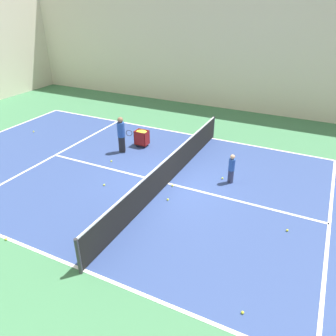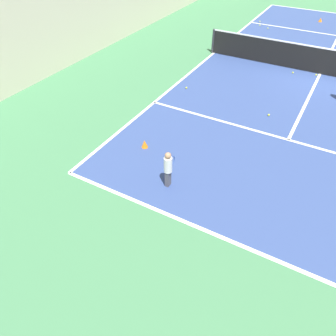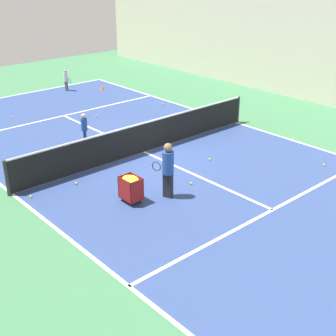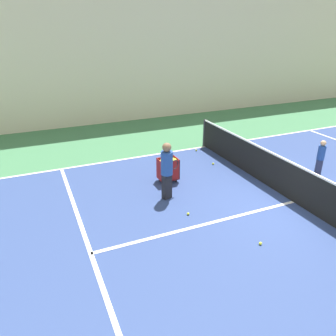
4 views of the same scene
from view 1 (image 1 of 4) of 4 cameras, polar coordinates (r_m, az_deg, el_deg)
ground_plane at (r=12.26m, az=0.00°, el=-2.71°), size 34.15×34.15×0.00m
court_playing_area at (r=12.26m, az=0.00°, el=-2.71°), size 9.76×20.17×0.00m
line_sideline_left at (r=9.04m, az=-14.47°, el=-16.83°), size 0.10×20.17×0.00m
line_sideline_right at (r=16.33m, az=7.64°, el=5.15°), size 0.10×20.17×0.00m
line_service_near at (r=11.36m, az=26.28°, el=-8.71°), size 9.76×0.10×0.00m
line_service_far at (r=15.26m, az=-19.03°, el=2.14°), size 9.76×0.10×0.00m
line_centre_service at (r=12.26m, az=0.00°, el=-2.69°), size 0.10×11.09×0.00m
hall_enclosure_right at (r=20.18m, az=13.33°, el=18.81°), size 0.15×30.45×6.62m
tennis_net at (r=11.98m, az=0.00°, el=-0.39°), size 10.06×0.10×1.09m
coach_at_net at (r=14.53m, az=-8.15°, el=6.16°), size 0.44×0.65×1.63m
child_midcourt at (r=12.24m, az=11.02°, el=0.21°), size 0.32×0.32×1.16m
ball_cart at (r=15.19m, az=-4.60°, el=5.72°), size 0.45×0.59×0.77m
tennis_ball_0 at (r=18.30m, az=-22.36°, el=5.90°), size 0.07×0.07×0.07m
tennis_ball_1 at (r=11.27m, az=-0.04°, el=-5.50°), size 0.07×0.07×0.07m
tennis_ball_2 at (r=10.68m, az=-26.38°, el=-11.05°), size 0.07×0.07×0.07m
tennis_ball_3 at (r=12.06m, az=0.79°, el=-3.09°), size 0.07×0.07×0.07m
tennis_ball_4 at (r=15.04m, az=3.10°, el=3.46°), size 0.07×0.07×0.07m
tennis_ball_6 at (r=14.03m, az=-9.84°, el=1.20°), size 0.07×0.07×0.07m
tennis_ball_8 at (r=12.33m, az=-11.07°, el=-2.91°), size 0.07×0.07×0.07m
tennis_ball_11 at (r=10.54m, az=20.05°, el=-10.16°), size 0.07×0.07×0.07m
tennis_ball_12 at (r=8.06m, az=12.87°, el=-23.32°), size 0.07×0.07×0.07m
tennis_ball_13 at (r=12.70m, az=9.45°, el=-1.78°), size 0.07×0.07×0.07m
tennis_ball_14 at (r=16.22m, az=5.44°, el=5.24°), size 0.07×0.07×0.07m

